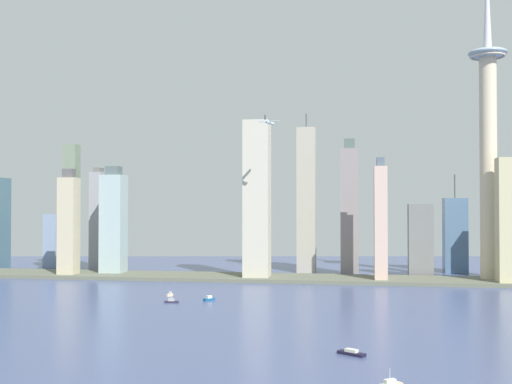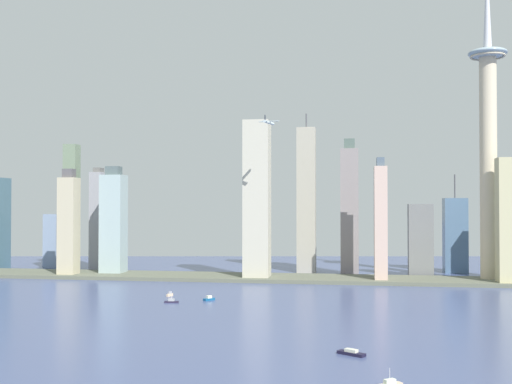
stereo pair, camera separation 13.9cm
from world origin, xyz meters
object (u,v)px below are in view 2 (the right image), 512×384
at_px(skyscraper_1, 511,222).
at_px(skyscraper_6, 381,223).
at_px(skyscraper_4, 350,210).
at_px(skyscraper_5, 98,220).
at_px(skyscraper_11, 71,207).
at_px(observation_tower, 488,132).
at_px(skyscraper_3, 306,200).
at_px(boat_2, 172,301).
at_px(skyscraper_8, 455,235).
at_px(skyscraper_2, 421,241).
at_px(skyscraper_10, 53,241).
at_px(skyscraper_12, 69,226).
at_px(boat_0, 351,353).
at_px(boat_1, 209,299).
at_px(skyscraper_0, 257,200).
at_px(boat_6, 170,294).
at_px(skyscraper_7, 113,224).
at_px(airplane, 269,122).

height_order(skyscraper_1, skyscraper_6, skyscraper_6).
relative_size(skyscraper_4, skyscraper_5, 1.24).
bearing_deg(skyscraper_4, skyscraper_11, 179.90).
relative_size(observation_tower, skyscraper_3, 1.84).
bearing_deg(boat_2, skyscraper_8, -141.86).
bearing_deg(skyscraper_2, skyscraper_10, 174.70).
distance_m(skyscraper_5, skyscraper_12, 80.12).
xyz_separation_m(skyscraper_5, skyscraper_12, (-1.12, -80.00, -4.18)).
distance_m(skyscraper_3, skyscraper_6, 123.51).
distance_m(skyscraper_6, skyscraper_12, 343.79).
bearing_deg(skyscraper_1, skyscraper_8, 106.51).
relative_size(skyscraper_11, boat_0, 9.84).
xyz_separation_m(skyscraper_4, skyscraper_8, (124.58, 41.92, -30.71)).
relative_size(skyscraper_3, boat_1, 18.69).
bearing_deg(skyscraper_0, observation_tower, 4.90).
xyz_separation_m(skyscraper_0, skyscraper_4, (98.18, 69.66, -10.66)).
height_order(skyscraper_2, boat_6, skyscraper_2).
distance_m(skyscraper_7, skyscraper_11, 95.14).
height_order(skyscraper_7, skyscraper_10, skyscraper_7).
relative_size(skyscraper_1, skyscraper_10, 1.86).
height_order(boat_1, boat_2, boat_2).
xyz_separation_m(skyscraper_2, skyscraper_10, (-460.21, 42.72, -6.43)).
xyz_separation_m(skyscraper_8, skyscraper_10, (-506.14, -14.85, -10.10)).
distance_m(skyscraper_1, skyscraper_8, 127.88).
relative_size(skyscraper_4, skyscraper_8, 1.34).
xyz_separation_m(skyscraper_3, skyscraper_12, (-259.37, -93.50, -29.41)).
xyz_separation_m(skyscraper_1, airplane, (-236.98, -53.00, 97.69)).
distance_m(skyscraper_5, boat_6, 263.24).
xyz_separation_m(skyscraper_4, boat_6, (-155.95, -201.11, -73.68)).
height_order(skyscraper_6, skyscraper_7, skyscraper_6).
height_order(skyscraper_3, airplane, skyscraper_3).
relative_size(skyscraper_12, airplane, 5.21).
xyz_separation_m(skyscraper_0, boat_2, (-45.75, -166.39, -84.77)).
xyz_separation_m(skyscraper_11, boat_2, (199.90, -236.64, -77.09)).
distance_m(skyscraper_2, boat_1, 284.32).
relative_size(skyscraper_0, skyscraper_12, 1.42).
height_order(skyscraper_6, airplane, airplane).
relative_size(skyscraper_5, skyscraper_7, 1.02).
bearing_deg(skyscraper_2, boat_0, -100.95).
height_order(skyscraper_10, boat_0, skyscraper_10).
bearing_deg(skyscraper_12, skyscraper_0, 1.74).
xyz_separation_m(skyscraper_3, skyscraper_7, (-215.89, -70.23, -27.55)).
height_order(skyscraper_4, skyscraper_6, skyscraper_4).
relative_size(skyscraper_5, boat_1, 12.45).
height_order(observation_tower, skyscraper_3, observation_tower).
bearing_deg(skyscraper_10, skyscraper_3, -1.68).
relative_size(observation_tower, skyscraper_6, 2.69).
bearing_deg(skyscraper_6, observation_tower, 10.39).
height_order(skyscraper_2, skyscraper_10, skyscraper_2).
bearing_deg(skyscraper_11, boat_6, -47.03).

